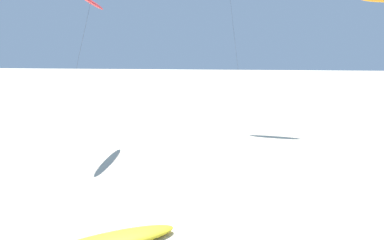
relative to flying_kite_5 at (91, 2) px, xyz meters
name	(u,v)px	position (x,y,z in m)	size (l,w,h in m)	color
flying_kite_5	(91,2)	(0.00, 0.00, 0.00)	(1.39, 13.33, 12.49)	red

